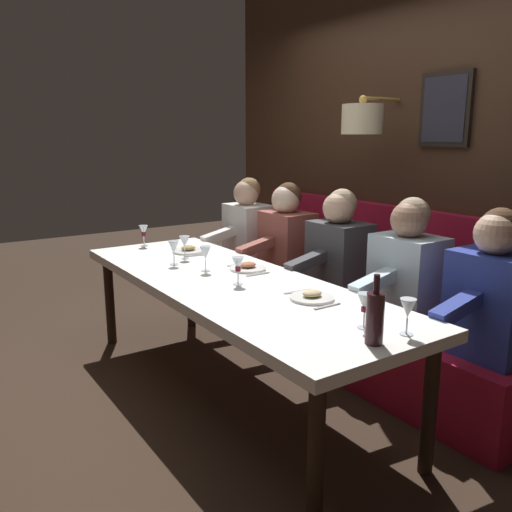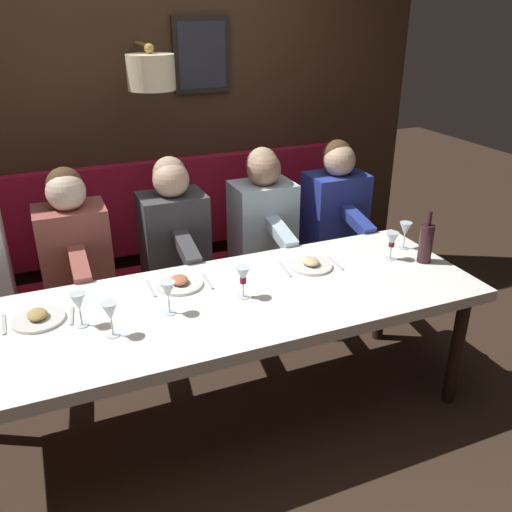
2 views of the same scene
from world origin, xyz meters
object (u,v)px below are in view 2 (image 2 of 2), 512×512
(wine_glass_4, at_px, (392,240))
(diner_middle, at_px, (173,225))
(wine_glass_6, at_px, (110,312))
(diner_nearest, at_px, (336,201))
(wine_bottle, at_px, (426,243))
(diner_near, at_px, (263,212))
(wine_glass_0, at_px, (79,303))
(dining_table, at_px, (221,311))
(diner_far, at_px, (73,239))
(wine_glass_1, at_px, (405,230))
(wine_glass_2, at_px, (168,291))
(wine_glass_5, at_px, (243,276))

(wine_glass_4, bearing_deg, diner_middle, 52.38)
(wine_glass_4, distance_m, wine_glass_6, 1.59)
(diner_nearest, xyz_separation_m, wine_bottle, (-0.91, -0.04, 0.04))
(diner_nearest, height_order, diner_near, same)
(wine_glass_0, bearing_deg, diner_near, -55.74)
(diner_nearest, relative_size, diner_middle, 1.00)
(wine_glass_4, bearing_deg, dining_table, 94.13)
(diner_near, distance_m, diner_middle, 0.61)
(diner_far, bearing_deg, wine_glass_1, -111.45)
(wine_glass_1, relative_size, wine_glass_2, 1.00)
(diner_middle, relative_size, wine_glass_6, 4.82)
(diner_nearest, bearing_deg, wine_glass_6, 120.44)
(diner_far, relative_size, wine_glass_5, 4.82)
(wine_bottle, bearing_deg, wine_glass_1, -2.14)
(wine_glass_0, xyz_separation_m, wine_glass_4, (0.05, -1.70, -0.00))
(diner_middle, bearing_deg, wine_glass_1, -120.43)
(wine_glass_5, distance_m, wine_glass_6, 0.66)
(wine_glass_1, relative_size, wine_glass_6, 1.00)
(dining_table, relative_size, diner_nearest, 3.36)
(diner_far, bearing_deg, wine_bottle, -116.71)
(wine_glass_5, bearing_deg, wine_glass_4, -84.58)
(dining_table, bearing_deg, diner_nearest, -52.69)
(diner_nearest, distance_m, wine_glass_6, 1.97)
(wine_glass_4, distance_m, wine_glass_5, 0.94)
(wine_glass_0, bearing_deg, diner_nearest, -64.66)
(diner_middle, relative_size, wine_bottle, 2.64)
(diner_near, relative_size, wine_glass_0, 4.82)
(dining_table, distance_m, wine_glass_6, 0.58)
(wine_glass_4, height_order, wine_glass_6, same)
(diner_nearest, relative_size, wine_glass_6, 4.82)
(diner_nearest, height_order, wine_glass_4, diner_nearest)
(wine_glass_1, bearing_deg, wine_glass_0, 94.53)
(diner_far, bearing_deg, wine_glass_5, -141.49)
(diner_near, xyz_separation_m, wine_glass_4, (-0.81, -0.44, 0.04))
(wine_glass_4, relative_size, wine_bottle, 0.55)
(dining_table, xyz_separation_m, wine_glass_6, (-0.11, 0.54, 0.18))
(wine_glass_5, bearing_deg, dining_table, 83.38)
(diner_far, xyz_separation_m, wine_glass_5, (-0.89, -0.71, 0.04))
(wine_glass_0, height_order, wine_glass_4, same)
(wine_glass_4, relative_size, wine_glass_6, 1.00)
(diner_near, relative_size, diner_middle, 1.00)
(wine_glass_6, bearing_deg, wine_glass_5, -81.14)
(diner_near, xyz_separation_m, wine_glass_6, (-1.00, 1.14, 0.04))
(wine_glass_2, distance_m, wine_glass_4, 1.31)
(diner_far, height_order, wine_glass_6, diner_far)
(diner_far, bearing_deg, dining_table, -145.79)
(diner_far, xyz_separation_m, wine_glass_2, (-0.91, -0.34, 0.04))
(diner_nearest, height_order, diner_middle, same)
(wine_glass_0, distance_m, wine_glass_1, 1.87)
(wine_glass_0, relative_size, wine_glass_2, 1.00)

